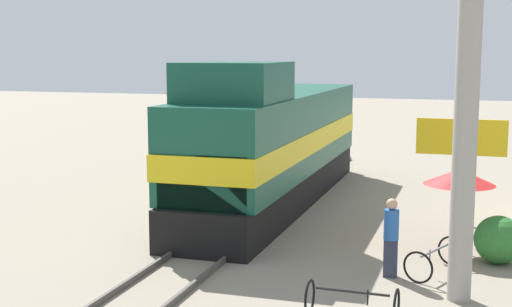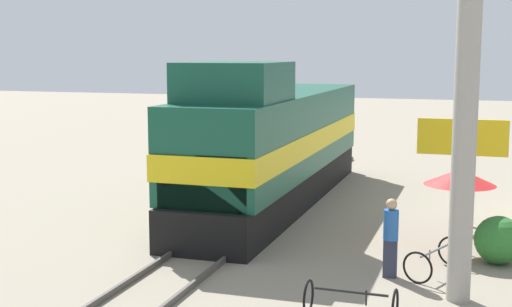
{
  "view_description": "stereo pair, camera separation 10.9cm",
  "coord_description": "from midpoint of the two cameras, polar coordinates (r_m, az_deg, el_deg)",
  "views": [
    {
      "loc": [
        6.48,
        -17.66,
        5.09
      ],
      "look_at": [
        1.2,
        -0.93,
        2.56
      ],
      "focal_mm": 50.0,
      "sensor_mm": 36.0,
      "label": 1
    },
    {
      "loc": [
        6.58,
        -17.63,
        5.09
      ],
      "look_at": [
        1.2,
        -0.93,
        2.56
      ],
      "focal_mm": 50.0,
      "sensor_mm": 36.0,
      "label": 2
    }
  ],
  "objects": [
    {
      "name": "ground_plane",
      "position": [
        19.49,
        -2.38,
        -6.95
      ],
      "size": [
        120.0,
        120.0,
        0.0
      ],
      "primitive_type": "plane",
      "color": "gray"
    },
    {
      "name": "rail_near",
      "position": [
        19.73,
        -4.35,
        -6.56
      ],
      "size": [
        0.08,
        30.99,
        0.15
      ],
      "primitive_type": "cube",
      "color": "#4C4742",
      "rests_on": "ground_plane"
    },
    {
      "name": "rail_far",
      "position": [
        19.25,
        -0.36,
        -6.91
      ],
      "size": [
        0.08,
        30.99,
        0.15
      ],
      "primitive_type": "cube",
      "color": "#4C4742",
      "rests_on": "ground_plane"
    },
    {
      "name": "locomotive",
      "position": [
        23.45,
        1.53,
        0.71
      ],
      "size": [
        2.85,
        14.01,
        4.79
      ],
      "color": "black",
      "rests_on": "ground_plane"
    },
    {
      "name": "utility_pole",
      "position": [
        14.76,
        16.93,
        10.54
      ],
      "size": [
        1.8,
        0.48,
        11.49
      ],
      "color": "#9E998E",
      "rests_on": "ground_plane"
    },
    {
      "name": "vendor_umbrella",
      "position": [
        18.78,
        16.16,
        -1.82
      ],
      "size": [
        1.8,
        1.8,
        2.14
      ],
      "color": "#4C4C4C",
      "rests_on": "ground_plane"
    },
    {
      "name": "billboard_sign",
      "position": [
        21.78,
        16.31,
        0.77
      ],
      "size": [
        2.6,
        0.12,
        3.12
      ],
      "color": "#595959",
      "rests_on": "ground_plane"
    },
    {
      "name": "shrub_cluster",
      "position": [
        18.24,
        19.02,
        -6.57
      ],
      "size": [
        1.17,
        1.17,
        1.17
      ],
      "primitive_type": "sphere",
      "color": "#2D722D",
      "rests_on": "ground_plane"
    },
    {
      "name": "person_bystander",
      "position": [
        16.45,
        10.92,
        -6.38
      ],
      "size": [
        0.34,
        0.34,
        1.82
      ],
      "color": "#2D3347",
      "rests_on": "ground_plane"
    },
    {
      "name": "bicycle",
      "position": [
        17.02,
        14.34,
        -8.16
      ],
      "size": [
        1.35,
        1.91,
        0.73
      ],
      "rotation": [
        0.0,
        0.0,
        -0.39
      ],
      "color": "black",
      "rests_on": "ground_plane"
    },
    {
      "name": "bicycle_spare",
      "position": [
        13.97,
        7.83,
        -11.67
      ],
      "size": [
        1.74,
        0.75,
        0.71
      ],
      "rotation": [
        0.0,
        0.0,
        1.55
      ],
      "color": "black",
      "rests_on": "ground_plane"
    }
  ]
}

